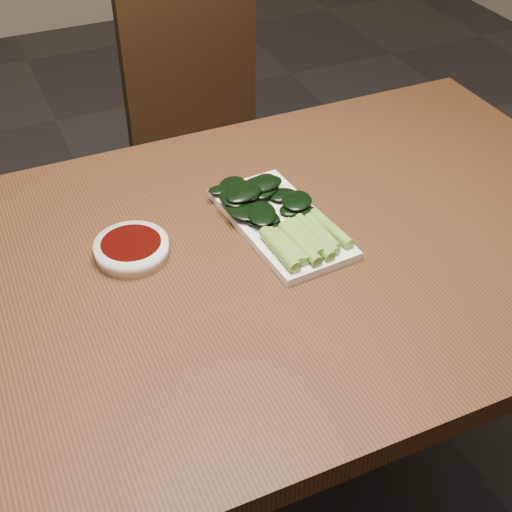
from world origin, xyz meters
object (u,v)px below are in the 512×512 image
at_px(chair_far, 211,148).
at_px(serving_plate, 281,223).
at_px(sauce_bowl, 132,249).
at_px(table, 237,292).
at_px(gai_lan, 275,213).

distance_m(chair_far, serving_plate, 0.77).
relative_size(chair_far, sauce_bowl, 7.61).
bearing_deg(chair_far, table, -112.89).
height_order(chair_far, sauce_bowl, chair_far).
bearing_deg(chair_far, sauce_bowl, -124.89).
relative_size(table, chair_far, 1.57).
bearing_deg(table, gai_lan, 29.07).
xyz_separation_m(serving_plate, gai_lan, (-0.01, 0.00, 0.02)).
xyz_separation_m(sauce_bowl, gai_lan, (0.24, -0.02, 0.01)).
xyz_separation_m(sauce_bowl, serving_plate, (0.25, -0.03, -0.01)).
bearing_deg(sauce_bowl, table, -26.58).
bearing_deg(serving_plate, table, -155.04).
xyz_separation_m(chair_far, serving_plate, (-0.14, -0.71, 0.27)).
xyz_separation_m(table, sauce_bowl, (-0.15, 0.07, 0.09)).
relative_size(chair_far, serving_plate, 3.11).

